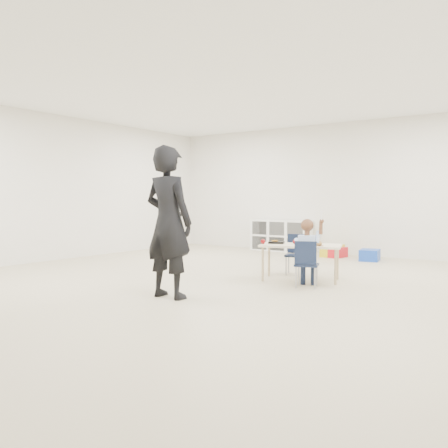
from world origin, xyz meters
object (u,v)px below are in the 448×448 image
Objects in this scene: table at (301,262)px; adult at (168,222)px; child at (307,250)px; chair_near at (307,264)px; cubby_shelf at (281,236)px.

adult reaches higher than table.
adult is at bearing -128.94° from table.
child reaches higher than table.
child reaches higher than chair_near.
chair_near is 0.63× the size of child.
child is 0.71× the size of cubby_shelf.
adult reaches higher than child.
child is (0.30, -0.43, 0.23)m from table.
cubby_shelf is at bearing 104.54° from child.
child is at bearing 0.00° from chair_near.
table is 0.70× the size of adult.
adult is (-1.06, -1.57, 0.59)m from chair_near.
chair_near is 4.41m from cubby_shelf.
table is 0.53m from chair_near.
chair_near is at bearing -73.45° from table.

